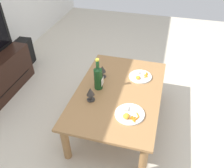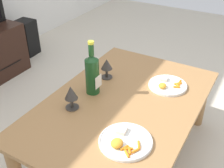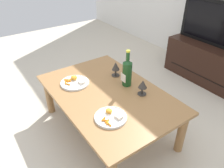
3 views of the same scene
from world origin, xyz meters
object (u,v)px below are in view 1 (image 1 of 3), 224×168
object	(u,v)px
goblet_right	(102,70)
wine_bottle	(98,77)
goblet_left	(90,92)
dinner_plate_right	(140,76)
dining_table	(119,96)
dinner_plate_left	(129,114)
floor_speaker	(25,51)

from	to	relation	value
goblet_right	wine_bottle	bearing A→B (deg)	-175.59
goblet_left	dinner_plate_right	bearing A→B (deg)	-39.09
dining_table	goblet_left	size ratio (longest dim) A/B	8.67
goblet_left	dinner_plate_left	distance (m)	0.41
goblet_left	dining_table	bearing A→B (deg)	-49.13
wine_bottle	dinner_plate_left	distance (m)	0.49
goblet_right	dinner_plate_right	world-z (taller)	goblet_right
floor_speaker	goblet_left	world-z (taller)	goblet_left
dinner_plate_right	wine_bottle	bearing A→B (deg)	127.54
wine_bottle	dinner_plate_right	size ratio (longest dim) A/B	1.39
goblet_right	dinner_plate_left	size ratio (longest dim) A/B	0.52
goblet_right	dinner_plate_right	bearing A→B (deg)	-76.09
dinner_plate_right	goblet_left	bearing A→B (deg)	140.91
floor_speaker	wine_bottle	distance (m)	1.64
goblet_left	dinner_plate_left	xyz separation A→B (m)	(-0.10, -0.39, -0.08)
wine_bottle	goblet_right	world-z (taller)	wine_bottle
wine_bottle	goblet_left	world-z (taller)	wine_bottle
wine_bottle	goblet_right	distance (m)	0.20
dining_table	dinner_plate_left	distance (m)	0.34
goblet_right	dinner_plate_left	distance (m)	0.62
dining_table	floor_speaker	world-z (taller)	dining_table
dining_table	floor_speaker	xyz separation A→B (m)	(0.80, 1.59, -0.17)
wine_bottle	goblet_right	xyz separation A→B (m)	(0.19, 0.01, -0.04)
wine_bottle	dinner_plate_right	distance (m)	0.49
wine_bottle	dinner_plate_left	size ratio (longest dim) A/B	1.28
floor_speaker	dinner_plate_right	size ratio (longest dim) A/B	1.56
goblet_left	dinner_plate_left	bearing A→B (deg)	-104.30
dining_table	dinner_plate_right	size ratio (longest dim) A/B	5.15
goblet_right	dining_table	bearing A→B (deg)	-130.58
dining_table	goblet_right	xyz separation A→B (m)	(0.19, 0.22, 0.15)
goblet_left	dinner_plate_right	distance (m)	0.62
floor_speaker	dinner_plate_left	distance (m)	2.08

